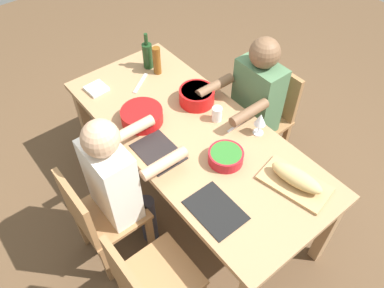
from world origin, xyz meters
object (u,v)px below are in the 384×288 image
Objects in this scene: serving_bowl_salad at (142,115)px; bread_loaf at (296,178)px; diner_near_center at (253,101)px; wine_glass at (260,120)px; diner_far_center at (118,180)px; napkin_stack at (97,89)px; cutting_board at (295,183)px; cup_near_center at (217,114)px; chair_far_center at (98,216)px; dining_table at (192,141)px; serving_bowl_greens at (226,156)px; beer_bottle at (157,61)px; wine_bottle at (148,55)px; chair_far_left at (147,283)px; serving_bowl_fruit at (197,95)px; chair_near_center at (266,112)px.

bread_loaf is (-0.99, -0.39, 0.01)m from serving_bowl_salad.
diner_near_center is 7.23× the size of wine_glass.
napkin_stack is at bearing -20.91° from diner_far_center.
cup_near_center reaches higher than cutting_board.
chair_far_center is 6.07× the size of napkin_stack.
cutting_board is (-0.70, -0.20, 0.09)m from dining_table.
chair_far_center is at bearing 90.00° from diner_far_center.
diner_near_center is 0.64m from serving_bowl_greens.
beer_bottle reaches higher than dining_table.
wine_bottle reaches higher than beer_bottle.
dining_table is at bearing -146.98° from serving_bowl_salad.
chair_far_left is at bearing 106.85° from serving_bowl_greens.
diner_near_center is 0.37m from cup_near_center.
cutting_board is at bearing 0.00° from bread_loaf.
wine_glass reaches higher than dining_table.
serving_bowl_salad is 0.70× the size of cutting_board.
dining_table is 0.34m from serving_bowl_fruit.
cup_near_center is (-0.01, -0.21, 0.13)m from dining_table.
beer_bottle reaches higher than serving_bowl_greens.
beer_bottle is at bearing 0.33° from bread_loaf.
beer_bottle reaches higher than cutting_board.
cutting_board is 1.47m from wine_bottle.
chair_far_center is at bearing 89.51° from cup_near_center.
cutting_board is (-0.70, 0.55, 0.27)m from chair_near_center.
serving_bowl_fruit is at bearing 58.70° from diner_near_center.
serving_bowl_fruit reaches higher than serving_bowl_greens.
napkin_stack is (0.77, -0.30, 0.05)m from diner_far_center.
wine_bottle is 2.79× the size of cup_near_center.
wine_glass is at bearing -104.02° from chair_far_center.
serving_bowl_greens is 1.09m from wine_bottle.
cup_near_center is (-0.30, -0.40, -0.00)m from serving_bowl_salad.
dining_table is at bearing 166.65° from wine_bottle.
wine_glass reaches higher than serving_bowl_fruit.
wine_bottle is 0.78m from cup_near_center.
napkin_stack is (1.04, 0.61, -0.10)m from wine_glass.
serving_bowl_greens is 0.43m from bread_loaf.
diner_near_center is (0.00, 0.18, 0.21)m from chair_near_center.
diner_near_center is at bearing -90.00° from chair_far_center.
cutting_board is (-0.70, -0.95, 0.27)m from chair_far_center.
wine_bottle is (0.77, -0.93, 0.37)m from chair_far_center.
serving_bowl_salad is 1.69× the size of wine_glass.
cup_near_center is at bearing -127.25° from serving_bowl_salad.
diner_far_center is 0.83m from napkin_stack.
chair_near_center is at bearing -127.06° from napkin_stack.
serving_bowl_salad is 0.49m from napkin_stack.
wine_glass is (-0.27, -0.34, 0.20)m from dining_table.
serving_bowl_greens is (-0.31, -0.76, 0.30)m from chair_far_center.
beer_bottle is at bearing -38.12° from chair_far_left.
cutting_board is at bearing 152.37° from diner_near_center.
diner_far_center reaches higher than serving_bowl_greens.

